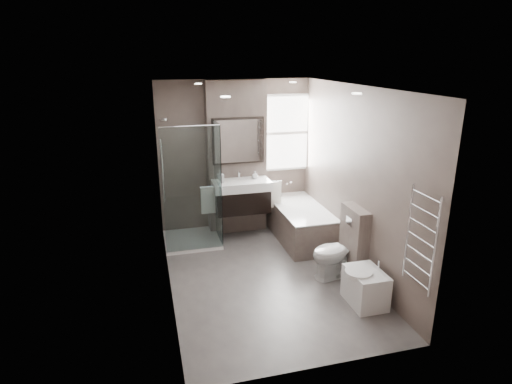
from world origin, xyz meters
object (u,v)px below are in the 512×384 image
object	(u,v)px
vanity	(242,196)
bidet	(365,287)
bathtub	(300,221)
toilet	(337,252)

from	to	relation	value
vanity	bidet	size ratio (longest dim) A/B	1.67
bathtub	toilet	size ratio (longest dim) A/B	2.16
bathtub	vanity	bearing A→B (deg)	160.63
toilet	bidet	xyz separation A→B (m)	(0.04, -0.73, -0.14)
bathtub	toilet	bearing A→B (deg)	-88.07
vanity	bidet	bearing A→B (deg)	-67.05
bidet	vanity	bearing A→B (deg)	112.95
vanity	bathtub	bearing A→B (deg)	-19.37
vanity	bathtub	size ratio (longest dim) A/B	0.59
bathtub	bidet	world-z (taller)	same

